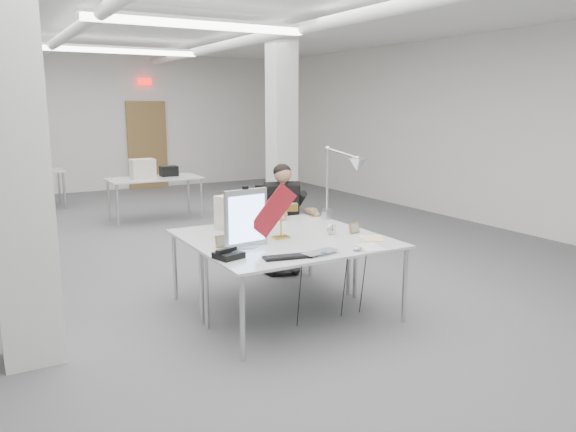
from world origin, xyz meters
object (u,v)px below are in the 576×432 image
Objects in this scene: seated_person at (283,201)px; desk_phone at (229,255)px; desk_main at (307,248)px; bankers_lamp at (281,222)px; office_chair at (281,233)px; beige_monitor at (238,212)px; architect_lamp at (340,183)px; monitor at (246,218)px; laptop at (324,254)px.

seated_person is 4.53× the size of desk_phone.
seated_person is at bearing 32.63° from desk_phone.
bankers_lamp is at bearing 95.74° from desk_main.
desk_main is 1.75m from office_chair.
seated_person is 2.66× the size of beige_monitor.
desk_main is 1.20m from architect_lamp.
bankers_lamp is (-0.04, 0.42, 0.17)m from desk_main.
seated_person is 1.00m from beige_monitor.
office_chair is at bearing 19.89° from beige_monitor.
bankers_lamp reaches higher than desk_phone.
desk_phone is at bearing -146.23° from architect_lamp.
seated_person is 3.11× the size of bankers_lamp.
seated_person is 1.84× the size of monitor.
office_chair is 2.69× the size of beige_monitor.
monitor is at bearing 117.65° from laptop.
desk_phone is (-1.39, -1.55, -0.12)m from seated_person.
beige_monitor is at bearing -126.41° from office_chair.
monitor reaches higher than desk_phone.
desk_phone is 1.15m from beige_monitor.
architect_lamp is (0.88, 1.03, 0.43)m from laptop.
office_chair is 2.05m from laptop.
desk_phone is at bearing -134.59° from beige_monitor.
bankers_lamp is 0.85m from desk_phone.
architect_lamp is (1.07, -0.30, 0.27)m from beige_monitor.
architect_lamp reaches higher than office_chair.
bankers_lamp is at bearing -100.84° from office_chair.
laptop is 0.38× the size of architect_lamp.
beige_monitor is at bearing 64.74° from monitor.
architect_lamp reaches higher than beige_monitor.
laptop is at bearing -90.39° from office_chair.
architect_lamp reaches higher than seated_person.
seated_person reaches higher than desk_main.
seated_person is at bearing 68.59° from desk_main.
monitor is at bearing -125.11° from beige_monitor.
monitor is 0.79m from laptop.
monitor reaches higher than desk_main.
laptop is at bearing -65.68° from bankers_lamp.
desk_main is 0.62m from monitor.
desk_main is 1.84× the size of seated_person.
monitor is at bearing -111.46° from office_chair.
monitor is (-0.48, 0.28, 0.28)m from desk_main.
beige_monitor is at bearing 130.08° from bankers_lamp.
monitor is (-1.09, -1.33, 0.53)m from office_chair.
laptop reaches higher than desk_main.
beige_monitor is at bearing 102.47° from desk_main.
seated_person reaches higher than desk_phone.
seated_person reaches higher than beige_monitor.
beige_monitor reaches higher than bankers_lamp.
laptop is 1.07× the size of bankers_lamp.
architect_lamp is (0.24, -0.90, 0.70)m from office_chair.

